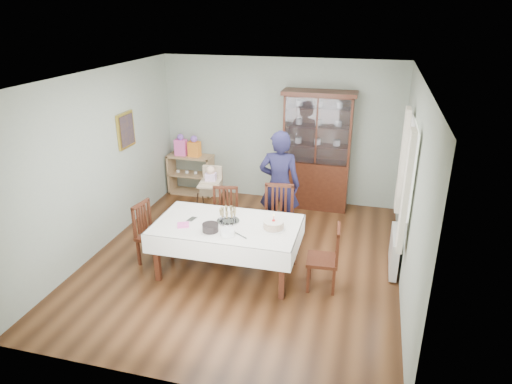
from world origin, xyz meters
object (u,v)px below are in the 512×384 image
(high_chair, at_px, (212,200))
(champagne_tray, at_px, (228,218))
(dining_table, at_px, (228,248))
(gift_bag_orange, at_px, (194,147))
(chair_far_left, at_px, (225,228))
(sideboard, at_px, (191,174))
(chair_end_right, at_px, (323,270))
(woman, at_px, (279,185))
(gift_bag_pink, at_px, (181,146))
(chair_far_right, at_px, (277,232))
(birthday_cake, at_px, (274,225))
(china_cabinet, at_px, (317,149))
(chair_end_left, at_px, (154,245))

(high_chair, bearing_deg, champagne_tray, -67.51)
(dining_table, bearing_deg, gift_bag_orange, 120.05)
(chair_far_left, bearing_deg, gift_bag_orange, 111.69)
(sideboard, xyz_separation_m, chair_end_right, (2.98, -2.69, -0.13))
(woman, xyz_separation_m, gift_bag_pink, (-2.27, 1.37, 0.09))
(chair_far_left, bearing_deg, chair_end_right, -38.20)
(woman, bearing_deg, sideboard, -37.52)
(high_chair, distance_m, champagne_tray, 1.68)
(chair_end_right, bearing_deg, chair_far_right, -140.20)
(sideboard, xyz_separation_m, birthday_cake, (2.29, -2.64, 0.42))
(china_cabinet, height_order, champagne_tray, china_cabinet)
(china_cabinet, height_order, chair_end_right, china_cabinet)
(chair_end_left, relative_size, chair_end_right, 1.02)
(woman, height_order, champagne_tray, woman)
(chair_end_right, bearing_deg, chair_far_left, -120.67)
(champagne_tray, bearing_deg, gift_bag_pink, 125.10)
(chair_end_right, bearing_deg, sideboard, -136.32)
(chair_far_left, height_order, chair_far_right, chair_far_right)
(sideboard, height_order, gift_bag_orange, gift_bag_orange)
(champagne_tray, height_order, birthday_cake, birthday_cake)
(dining_table, height_order, gift_bag_orange, gift_bag_orange)
(champagne_tray, height_order, gift_bag_pink, gift_bag_pink)
(china_cabinet, distance_m, gift_bag_orange, 2.39)
(china_cabinet, distance_m, chair_end_right, 2.85)
(high_chair, height_order, birthday_cake, high_chair)
(chair_far_right, bearing_deg, gift_bag_pink, 135.04)
(sideboard, xyz_separation_m, chair_far_left, (1.34, -1.87, -0.13))
(chair_end_right, relative_size, gift_bag_orange, 2.18)
(high_chair, xyz_separation_m, gift_bag_pink, (-1.03, 1.12, 0.59))
(chair_far_right, xyz_separation_m, champagne_tray, (-0.56, -0.72, 0.52))
(woman, bearing_deg, birthday_cake, 94.45)
(sideboard, bearing_deg, woman, -33.46)
(china_cabinet, bearing_deg, chair_far_left, -122.16)
(chair_end_right, height_order, birthday_cake, birthday_cake)
(chair_end_left, bearing_deg, gift_bag_pink, 23.25)
(china_cabinet, bearing_deg, chair_far_right, -99.84)
(china_cabinet, xyz_separation_m, chair_end_left, (-2.01, -2.64, -0.85))
(sideboard, relative_size, birthday_cake, 2.82)
(china_cabinet, xyz_separation_m, high_chair, (-1.65, -1.12, -0.72))
(chair_far_left, height_order, champagne_tray, champagne_tray)
(chair_far_right, height_order, gift_bag_orange, gift_bag_orange)
(chair_far_left, distance_m, champagne_tray, 0.94)
(chair_far_left, height_order, birthday_cake, birthday_cake)
(chair_end_left, bearing_deg, high_chair, -4.30)
(birthday_cake, height_order, gift_bag_orange, gift_bag_orange)
(dining_table, distance_m, gift_bag_orange, 3.10)
(chair_far_left, bearing_deg, china_cabinet, 46.04)
(china_cabinet, relative_size, birthday_cake, 6.81)
(sideboard, relative_size, gift_bag_pink, 2.10)
(champagne_tray, xyz_separation_m, birthday_cake, (0.66, -0.06, -0.00))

